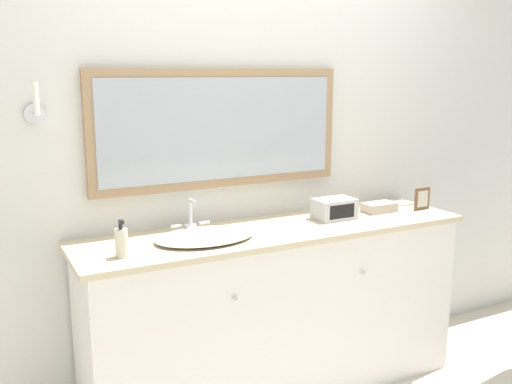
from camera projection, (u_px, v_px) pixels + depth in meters
The scene contains 8 objects.
wall_back at pixel (251, 151), 3.10m from camera, with size 8.00×0.18×2.55m.
vanity_counter at pixel (277, 311), 3.02m from camera, with size 2.08×0.53×0.92m.
sink_basin at pixel (204, 236), 2.72m from camera, with size 0.49×0.39×0.17m.
soap_bottle at pixel (121, 242), 2.45m from camera, with size 0.06×0.06×0.17m.
appliance_box at pixel (334, 209), 3.10m from camera, with size 0.22×0.15×0.11m.
picture_frame at pixel (422, 199), 3.30m from camera, with size 0.11×0.01×0.13m.
hand_towel_near_sink at pixel (379, 207), 3.26m from camera, with size 0.19×0.11×0.05m.
metal_tray at pixel (398, 203), 3.45m from camera, with size 0.16×0.13×0.01m.
Camera 1 is at (-1.40, -2.19, 1.70)m, focal length 40.00 mm.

